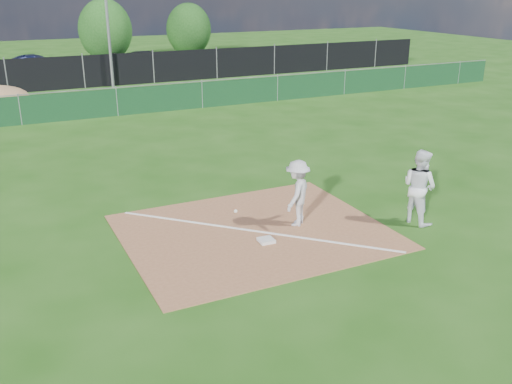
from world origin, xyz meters
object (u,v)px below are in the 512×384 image
(car_right, at_px, (150,61))
(tree_mid, at_px, (105,30))
(first_base, at_px, (266,240))
(runner, at_px, (419,186))
(car_mid, at_px, (37,66))
(light_pole, at_px, (107,13))
(tree_right, at_px, (189,29))
(play_at_first, at_px, (297,193))

(car_right, height_order, tree_mid, tree_mid)
(first_base, bearing_deg, runner, -7.85)
(car_mid, bearing_deg, light_pole, -146.37)
(car_right, xyz_separation_m, tree_right, (5.02, 6.38, 1.45))
(first_base, distance_m, tree_right, 35.18)
(runner, bearing_deg, first_base, 72.60)
(runner, bearing_deg, car_right, -12.12)
(light_pole, bearing_deg, tree_mid, 79.40)
(tree_right, bearing_deg, runner, -100.40)
(play_at_first, bearing_deg, light_pole, 88.97)
(tree_right, bearing_deg, car_right, -128.23)
(car_mid, bearing_deg, runner, -166.38)
(first_base, height_order, runner, runner)
(light_pole, xyz_separation_m, first_base, (-1.51, -22.35, -3.94))
(tree_mid, relative_size, tree_right, 1.10)
(runner, height_order, tree_right, tree_right)
(light_pole, distance_m, car_right, 6.93)
(play_at_first, height_order, runner, runner)
(light_pole, xyz_separation_m, runner, (2.35, -22.88, -3.08))
(light_pole, relative_size, car_right, 1.73)
(car_right, bearing_deg, light_pole, 134.29)
(light_pole, relative_size, tree_mid, 1.76)
(car_mid, distance_m, tree_right, 13.40)
(first_base, relative_size, car_mid, 0.08)
(car_right, bearing_deg, car_mid, 75.03)
(play_at_first, relative_size, car_right, 0.49)
(light_pole, xyz_separation_m, car_right, (3.60, 4.90, -3.32))
(play_at_first, height_order, car_mid, play_at_first)
(car_right, bearing_deg, tree_mid, 6.56)
(runner, bearing_deg, light_pole, -3.67)
(play_at_first, bearing_deg, first_base, -152.65)
(play_at_first, distance_m, tree_mid, 32.46)
(first_base, distance_m, tree_mid, 33.19)
(runner, xyz_separation_m, tree_mid, (-0.38, 33.46, 1.42))
(car_right, relative_size, tree_mid, 1.02)
(first_base, bearing_deg, car_mid, 93.90)
(runner, xyz_separation_m, tree_right, (6.27, 34.16, 1.21))
(tree_mid, xyz_separation_m, tree_right, (6.65, 0.70, -0.21))
(light_pole, bearing_deg, play_at_first, -91.03)
(play_at_first, bearing_deg, car_right, 81.48)
(first_base, relative_size, tree_mid, 0.07)
(light_pole, distance_m, tree_mid, 10.88)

